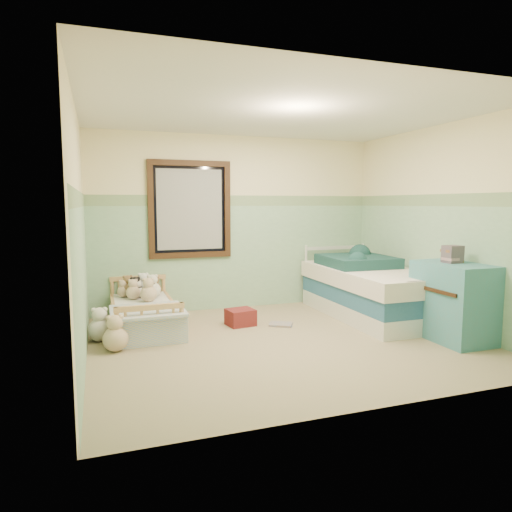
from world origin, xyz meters
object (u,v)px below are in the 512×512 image
object	(u,v)px
dresser	(453,302)
red_pillow	(240,317)
plush_floor_cream	(100,330)
floor_book	(281,324)
plush_floor_tan	(116,339)
toddler_bed_frame	(144,321)
twin_bed_frame	(371,309)

from	to	relation	value
dresser	red_pillow	world-z (taller)	dresser
plush_floor_cream	floor_book	xyz separation A→B (m)	(2.17, -0.05, -0.12)
plush_floor_tan	red_pillow	bearing A→B (deg)	19.83
plush_floor_tan	red_pillow	distance (m)	1.63
toddler_bed_frame	plush_floor_cream	xyz separation A→B (m)	(-0.52, -0.37, 0.03)
red_pillow	floor_book	xyz separation A→B (m)	(0.48, -0.18, -0.09)
plush_floor_cream	dresser	size ratio (longest dim) A/B	0.30
dresser	red_pillow	bearing A→B (deg)	146.77
toddler_bed_frame	plush_floor_cream	world-z (taller)	plush_floor_cream
toddler_bed_frame	floor_book	xyz separation A→B (m)	(1.65, -0.43, -0.08)
dresser	twin_bed_frame	bearing A→B (deg)	102.47
plush_floor_cream	toddler_bed_frame	bearing A→B (deg)	35.98
plush_floor_tan	floor_book	size ratio (longest dim) A/B	0.92
floor_book	twin_bed_frame	bearing A→B (deg)	31.02
plush_floor_tan	twin_bed_frame	xyz separation A→B (m)	(3.35, 0.40, -0.02)
plush_floor_cream	dresser	bearing A→B (deg)	-18.22
toddler_bed_frame	floor_book	bearing A→B (deg)	-14.46
twin_bed_frame	red_pillow	world-z (taller)	twin_bed_frame
plush_floor_tan	red_pillow	size ratio (longest dim) A/B	0.80
red_pillow	floor_book	distance (m)	0.52
floor_book	plush_floor_cream	bearing A→B (deg)	-151.25
twin_bed_frame	floor_book	distance (m)	1.34
dresser	red_pillow	size ratio (longest dim) A/B	2.65
red_pillow	floor_book	world-z (taller)	red_pillow
twin_bed_frame	dresser	xyz separation A→B (m)	(0.27, -1.21, 0.33)
plush_floor_cream	twin_bed_frame	distance (m)	3.50
dresser	plush_floor_tan	bearing A→B (deg)	167.36
red_pillow	dresser	bearing A→B (deg)	-33.23
plush_floor_cream	red_pillow	world-z (taller)	plush_floor_cream
plush_floor_tan	twin_bed_frame	world-z (taller)	plush_floor_tan
toddler_bed_frame	dresser	bearing A→B (deg)	-26.40
plush_floor_tan	dresser	size ratio (longest dim) A/B	0.30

